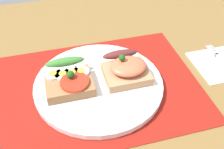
{
  "coord_description": "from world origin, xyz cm",
  "views": [
    {
      "loc": [
        -8.21,
        -41.36,
        41.53
      ],
      "look_at": [
        3.0,
        0.0,
        3.09
      ],
      "focal_mm": 43.43,
      "sensor_mm": 36.0,
      "label": 1
    }
  ],
  "objects_px": {
    "sandwich_egg_tomato": "(69,78)",
    "fork": "(223,61)",
    "sandwich_salmon": "(126,68)",
    "plate": "(99,84)",
    "napkin": "(221,64)"
  },
  "relations": [
    {
      "from": "sandwich_egg_tomato",
      "to": "fork",
      "type": "bearing_deg",
      "value": -1.62
    },
    {
      "from": "sandwich_egg_tomato",
      "to": "sandwich_salmon",
      "type": "relative_size",
      "value": 1.06
    },
    {
      "from": "plate",
      "to": "sandwich_salmon",
      "type": "bearing_deg",
      "value": 5.97
    },
    {
      "from": "sandwich_salmon",
      "to": "fork",
      "type": "height_order",
      "value": "sandwich_salmon"
    },
    {
      "from": "plate",
      "to": "sandwich_egg_tomato",
      "type": "height_order",
      "value": "sandwich_egg_tomato"
    },
    {
      "from": "plate",
      "to": "sandwich_egg_tomato",
      "type": "xyz_separation_m",
      "value": [
        -0.06,
        0.01,
        0.02
      ]
    },
    {
      "from": "plate",
      "to": "fork",
      "type": "height_order",
      "value": "plate"
    },
    {
      "from": "sandwich_salmon",
      "to": "napkin",
      "type": "xyz_separation_m",
      "value": [
        0.24,
        -0.01,
        -0.03
      ]
    },
    {
      "from": "sandwich_egg_tomato",
      "to": "sandwich_salmon",
      "type": "height_order",
      "value": "sandwich_salmon"
    },
    {
      "from": "sandwich_egg_tomato",
      "to": "fork",
      "type": "xyz_separation_m",
      "value": [
        0.37,
        -0.01,
        -0.02
      ]
    },
    {
      "from": "sandwich_egg_tomato",
      "to": "sandwich_salmon",
      "type": "xyz_separation_m",
      "value": [
        0.12,
        -0.0,
        0.0
      ]
    },
    {
      "from": "napkin",
      "to": "sandwich_salmon",
      "type": "bearing_deg",
      "value": 178.17
    },
    {
      "from": "sandwich_egg_tomato",
      "to": "napkin",
      "type": "bearing_deg",
      "value": -1.88
    },
    {
      "from": "sandwich_egg_tomato",
      "to": "fork",
      "type": "relative_size",
      "value": 0.71
    },
    {
      "from": "sandwich_salmon",
      "to": "plate",
      "type": "bearing_deg",
      "value": -174.03
    }
  ]
}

